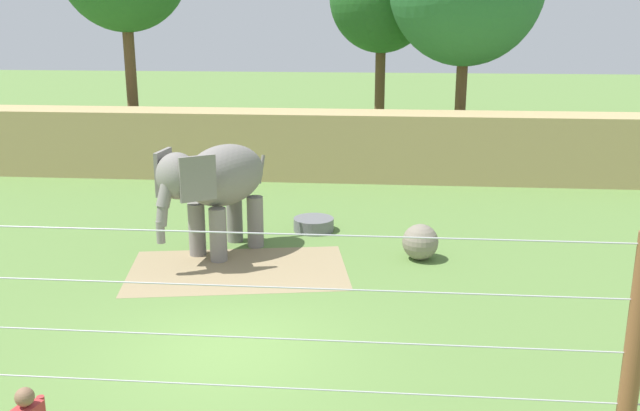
{
  "coord_description": "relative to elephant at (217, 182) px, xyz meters",
  "views": [
    {
      "loc": [
        2.65,
        -11.1,
        5.76
      ],
      "look_at": [
        1.24,
        4.66,
        1.4
      ],
      "focal_mm": 39.31,
      "sensor_mm": 36.0,
      "label": 1
    }
  ],
  "objects": [
    {
      "name": "ground_plane",
      "position": [
        1.3,
        -5.04,
        -1.82
      ],
      "size": [
        120.0,
        120.0,
        0.0
      ],
      "primitive_type": "plane",
      "color": "#5B7F3D"
    },
    {
      "name": "dirt_patch",
      "position": [
        0.69,
        -1.1,
        -1.81
      ],
      "size": [
        5.44,
        3.8,
        0.01
      ],
      "primitive_type": "cube",
      "rotation": [
        0.0,
        0.0,
        0.17
      ],
      "color": "#937F5B",
      "rests_on": "ground"
    },
    {
      "name": "embankment_wall",
      "position": [
        1.3,
        8.5,
        -0.62
      ],
      "size": [
        36.0,
        1.8,
        2.38
      ],
      "primitive_type": "cube",
      "color": "tan",
      "rests_on": "ground"
    },
    {
      "name": "elephant",
      "position": [
        0.0,
        0.0,
        0.0
      ],
      "size": [
        2.66,
        3.34,
        2.74
      ],
      "color": "gray",
      "rests_on": "ground"
    },
    {
      "name": "enrichment_ball",
      "position": [
        4.93,
        0.02,
        -1.38
      ],
      "size": [
        0.87,
        0.87,
        0.87
      ],
      "primitive_type": "sphere",
      "color": "gray",
      "rests_on": "ground"
    },
    {
      "name": "cable_fence",
      "position": [
        1.3,
        -8.47,
        -0.09
      ],
      "size": [
        12.25,
        0.23,
        3.42
      ],
      "color": "brown",
      "rests_on": "ground"
    },
    {
      "name": "water_tub",
      "position": [
        2.14,
        2.09,
        -1.63
      ],
      "size": [
        1.1,
        1.1,
        0.35
      ],
      "color": "slate",
      "rests_on": "ground"
    }
  ]
}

